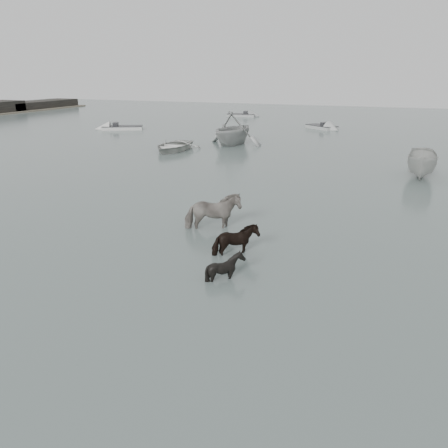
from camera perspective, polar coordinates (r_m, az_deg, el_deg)
The scene contains 10 objects.
ground at distance 14.72m, azimuth 0.10°, elevation -3.82°, with size 140.00×140.00×0.00m, color #4C5B56.
pony_pinto at distance 16.66m, azimuth -1.52°, elevation 2.27°, with size 0.97×2.14×1.81m, color black.
pony_dark at distance 14.34m, azimuth 1.61°, elevation -1.69°, with size 1.28×1.10×1.29m, color black.
pony_black at distance 12.77m, azimuth 0.17°, elevation -4.86°, with size 0.90×1.01×1.11m, color black.
rowboat_lead at distance 34.39m, azimuth -6.66°, elevation 10.29°, with size 3.30×4.62×0.96m, color beige.
rowboat_trail at distance 36.98m, azimuth 1.23°, elevation 12.52°, with size 4.69×5.43×2.86m, color #A6A9A6.
boat_small at distance 27.80m, azimuth 24.51°, elevation 7.33°, with size 1.64×4.37×1.69m, color #B0B1AC.
skiff_outer at distance 48.23m, azimuth -13.13°, elevation 12.36°, with size 5.72×1.60×0.75m, color silver, non-canonical shape.
skiff_mid at distance 48.81m, azimuth 12.65°, elevation 12.47°, with size 4.82×1.60×0.75m, color #9EA19E, non-canonical shape.
skiff_far at distance 61.13m, azimuth 2.24°, elevation 14.19°, with size 5.15×1.60×0.75m, color #959795, non-canonical shape.
Camera 1 is at (4.88, -12.63, 5.77)m, focal length 35.00 mm.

